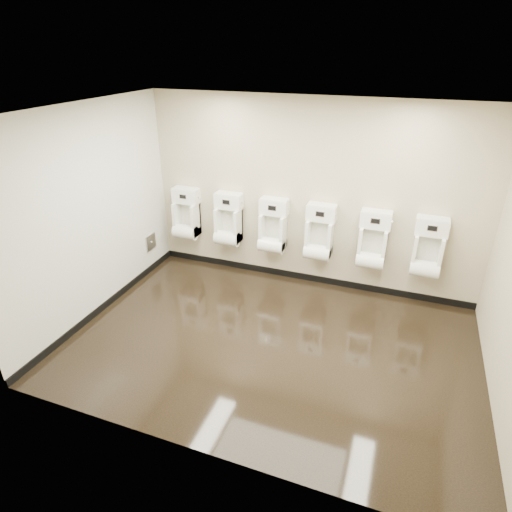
{
  "coord_description": "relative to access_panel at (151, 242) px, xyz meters",
  "views": [
    {
      "loc": [
        1.33,
        -4.15,
        3.42
      ],
      "look_at": [
        -0.41,
        0.55,
        0.91
      ],
      "focal_mm": 30.0,
      "sensor_mm": 36.0,
      "label": 1
    }
  ],
  "objects": [
    {
      "name": "ground",
      "position": [
        2.48,
        -1.2,
        -0.5
      ],
      "size": [
        5.0,
        3.5,
        0.0
      ],
      "primitive_type": "cube",
      "color": "black",
      "rests_on": "ground"
    },
    {
      "name": "ceiling",
      "position": [
        2.48,
        -1.2,
        2.3
      ],
      "size": [
        5.0,
        3.5,
        0.0
      ],
      "primitive_type": "cube",
      "color": "white"
    },
    {
      "name": "back_wall",
      "position": [
        2.48,
        0.55,
        0.9
      ],
      "size": [
        5.0,
        0.02,
        2.8
      ],
      "primitive_type": "cube",
      "color": "#BAAD90",
      "rests_on": "ground"
    },
    {
      "name": "front_wall",
      "position": [
        2.48,
        -2.95,
        0.9
      ],
      "size": [
        5.0,
        0.02,
        2.8
      ],
      "primitive_type": "cube",
      "color": "#BAAD90",
      "rests_on": "ground"
    },
    {
      "name": "left_wall",
      "position": [
        -0.02,
        -1.2,
        0.9
      ],
      "size": [
        0.02,
        3.5,
        2.8
      ],
      "primitive_type": "cube",
      "color": "#BAAD90",
      "rests_on": "ground"
    },
    {
      "name": "tile_overlay_left",
      "position": [
        -0.01,
        -1.2,
        0.9
      ],
      "size": [
        0.01,
        3.5,
        2.8
      ],
      "primitive_type": "cube",
      "color": "silver",
      "rests_on": "ground"
    },
    {
      "name": "skirting_back",
      "position": [
        2.48,
        0.54,
        -0.45
      ],
      "size": [
        5.0,
        0.02,
        0.1
      ],
      "primitive_type": "cube",
      "color": "black",
      "rests_on": "ground"
    },
    {
      "name": "skirting_left",
      "position": [
        -0.01,
        -1.2,
        -0.45
      ],
      "size": [
        0.02,
        3.5,
        0.1
      ],
      "primitive_type": "cube",
      "color": "black",
      "rests_on": "ground"
    },
    {
      "name": "access_panel",
      "position": [
        0.0,
        0.0,
        0.0
      ],
      "size": [
        0.04,
        0.25,
        0.25
      ],
      "color": "#9E9EA3",
      "rests_on": "left_wall"
    },
    {
      "name": "urinal_0",
      "position": [
        0.47,
        0.4,
        0.35
      ],
      "size": [
        0.44,
        0.33,
        0.82
      ],
      "color": "white",
      "rests_on": "back_wall"
    },
    {
      "name": "urinal_1",
      "position": [
        1.22,
        0.4,
        0.35
      ],
      "size": [
        0.44,
        0.33,
        0.82
      ],
      "color": "white",
      "rests_on": "back_wall"
    },
    {
      "name": "urinal_2",
      "position": [
        1.96,
        0.4,
        0.35
      ],
      "size": [
        0.44,
        0.33,
        0.82
      ],
      "color": "white",
      "rests_on": "back_wall"
    },
    {
      "name": "urinal_3",
      "position": [
        2.69,
        0.4,
        0.35
      ],
      "size": [
        0.44,
        0.33,
        0.82
      ],
      "color": "white",
      "rests_on": "back_wall"
    },
    {
      "name": "urinal_4",
      "position": [
        3.46,
        0.4,
        0.35
      ],
      "size": [
        0.44,
        0.33,
        0.82
      ],
      "color": "white",
      "rests_on": "back_wall"
    },
    {
      "name": "urinal_5",
      "position": [
        4.19,
        0.4,
        0.35
      ],
      "size": [
        0.44,
        0.33,
        0.82
      ],
      "color": "white",
      "rests_on": "back_wall"
    }
  ]
}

